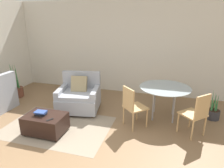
% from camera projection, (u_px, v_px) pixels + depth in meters
% --- Properties ---
extents(ground_plane, '(20.00, 20.00, 0.00)m').
position_uv_depth(ground_plane, '(58.00, 162.00, 3.27)').
color(ground_plane, brown).
extents(wall_back, '(12.00, 0.06, 2.75)m').
position_uv_depth(wall_back, '(115.00, 48.00, 6.07)').
color(wall_back, beige).
rests_on(wall_back, ground_plane).
extents(area_rug, '(2.22, 1.50, 0.01)m').
position_uv_depth(area_rug, '(58.00, 127.00, 4.32)').
color(area_rug, gray).
rests_on(area_rug, ground_plane).
extents(armchair, '(1.12, 1.02, 0.93)m').
position_uv_depth(armchair, '(79.00, 97.00, 5.02)').
color(armchair, '#999EA8').
rests_on(armchair, ground_plane).
extents(ottoman, '(0.80, 0.55, 0.40)m').
position_uv_depth(ottoman, '(46.00, 123.00, 4.04)').
color(ottoman, black).
rests_on(ottoman, ground_plane).
extents(book_stack, '(0.24, 0.19, 0.08)m').
position_uv_depth(book_stack, '(41.00, 113.00, 3.97)').
color(book_stack, black).
rests_on(book_stack, ottoman).
extents(tv_remote_primary, '(0.11, 0.14, 0.01)m').
position_uv_depth(tv_remote_primary, '(50.00, 120.00, 3.79)').
color(tv_remote_primary, black).
rests_on(tv_remote_primary, ottoman).
extents(potted_plant, '(0.42, 0.42, 1.09)m').
position_uv_depth(potted_plant, '(16.00, 90.00, 5.92)').
color(potted_plant, brown).
rests_on(potted_plant, ground_plane).
extents(dining_table, '(1.15, 1.15, 0.75)m').
position_uv_depth(dining_table, '(165.00, 90.00, 4.53)').
color(dining_table, '#99A8AD').
rests_on(dining_table, ground_plane).
extents(dining_chair_near_left, '(0.59, 0.59, 0.90)m').
position_uv_depth(dining_chair_near_left, '(132.00, 105.00, 4.17)').
color(dining_chair_near_left, tan).
rests_on(dining_chair_near_left, ground_plane).
extents(dining_chair_near_right, '(0.59, 0.59, 0.90)m').
position_uv_depth(dining_chair_near_right, '(197.00, 112.00, 3.84)').
color(dining_chair_near_right, tan).
rests_on(dining_chair_near_right, ground_plane).
extents(potted_plant_small, '(0.29, 0.29, 0.70)m').
position_uv_depth(potted_plant_small, '(213.00, 112.00, 4.62)').
color(potted_plant_small, '#333338').
rests_on(potted_plant_small, ground_plane).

